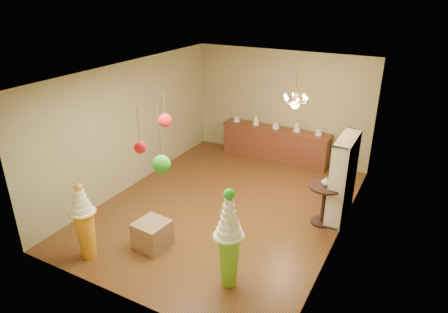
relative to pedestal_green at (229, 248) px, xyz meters
The scene contains 17 objects.
floor 2.60m from the pedestal_green, 119.72° to the left, with size 6.50×6.50×0.00m, color #583418.
ceiling 3.39m from the pedestal_green, 119.72° to the left, with size 6.50×6.50×0.00m, color white.
wall_back 5.61m from the pedestal_green, 102.87° to the left, with size 5.00×0.04×3.00m, color #97946A.
wall_front 1.82m from the pedestal_green, 138.88° to the right, with size 5.00×0.04×3.00m, color #97946A.
wall_left 4.39m from the pedestal_green, 149.88° to the left, with size 0.04×6.50×3.00m, color #97946A.
wall_right 2.63m from the pedestal_green, 59.82° to the left, with size 0.04×6.50×3.00m, color #97946A.
pedestal_green is the anchor object (origin of this frame).
pedestal_orange 2.64m from the pedestal_green, 167.34° to the right, with size 0.47×0.47×1.50m.
burlap_riser 1.81m from the pedestal_green, behind, with size 0.57×0.57×0.52m, color #947150.
sideboard 5.29m from the pedestal_green, 103.55° to the left, with size 3.04×0.54×1.16m.
shelving_unit 3.17m from the pedestal_green, 69.68° to the left, with size 0.33×1.20×1.80m.
round_table 2.68m from the pedestal_green, 71.20° to the left, with size 0.84×0.84×0.88m.
vase 2.69m from the pedestal_green, 71.20° to the left, with size 0.18×0.18×0.19m, color beige.
pom_red_left 2.42m from the pedestal_green, 158.25° to the left, with size 0.24×0.24×0.70m.
pom_green_mid 1.72m from the pedestal_green, behind, with size 0.29×0.29×1.19m.
pom_red_right 2.13m from the pedestal_green, 158.18° to the right, with size 0.18×0.18×0.71m.
chandelier 3.55m from the pedestal_green, 91.84° to the left, with size 0.55×0.55×0.85m.
Camera 1 is at (3.66, -6.83, 4.59)m, focal length 32.00 mm.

